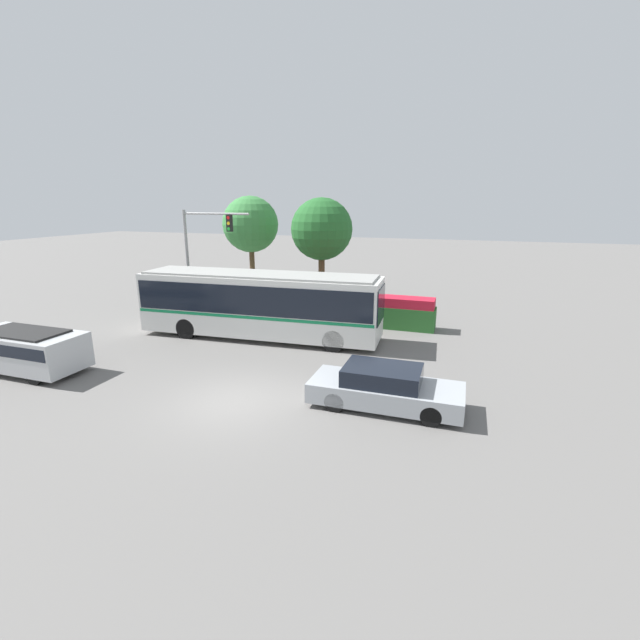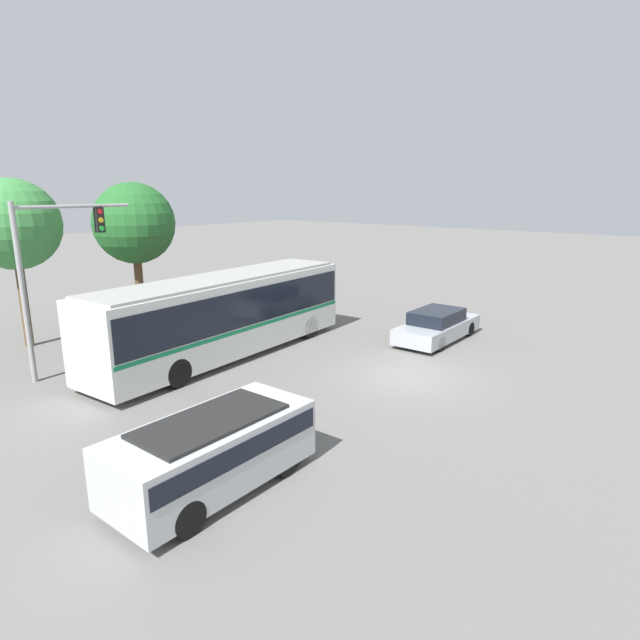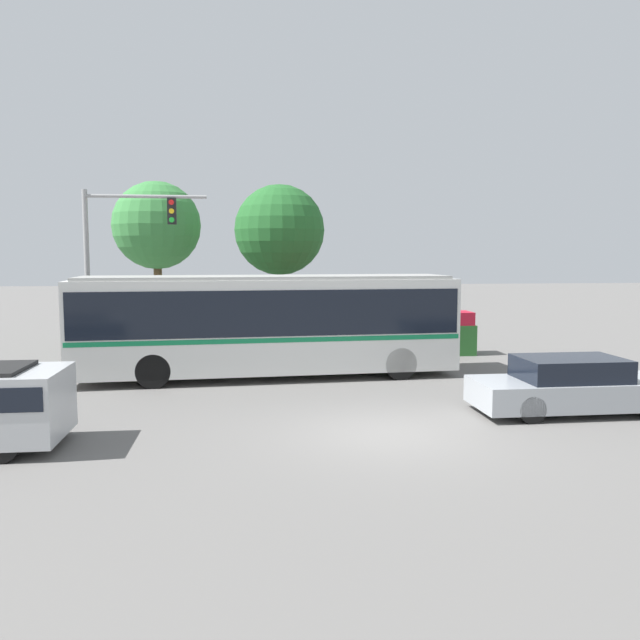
{
  "view_description": "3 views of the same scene",
  "coord_description": "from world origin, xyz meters",
  "px_view_note": "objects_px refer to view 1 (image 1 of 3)",
  "views": [
    {
      "loc": [
        7.03,
        -11.6,
        6.44
      ],
      "look_at": [
        1.71,
        3.98,
        1.96
      ],
      "focal_mm": 24.31,
      "sensor_mm": 36.0,
      "label": 1
    },
    {
      "loc": [
        -15.63,
        -8.48,
        6.4
      ],
      "look_at": [
        -0.73,
        3.37,
        1.67
      ],
      "focal_mm": 29.53,
      "sensor_mm": 36.0,
      "label": 2
    },
    {
      "loc": [
        -3.09,
        -13.28,
        3.82
      ],
      "look_at": [
        -0.77,
        6.11,
        1.85
      ],
      "focal_mm": 36.21,
      "sensor_mm": 36.0,
      "label": 3
    }
  ],
  "objects_px": {
    "sedan_foreground": "(385,388)",
    "street_tree_centre": "(322,230)",
    "city_bus": "(260,301)",
    "street_tree_left": "(251,225)",
    "traffic_light_pole": "(201,247)",
    "suv_left_lane": "(26,348)"
  },
  "relations": [
    {
      "from": "traffic_light_pole",
      "to": "street_tree_left",
      "type": "distance_m",
      "value": 4.75
    },
    {
      "from": "city_bus",
      "to": "traffic_light_pole",
      "type": "relative_size",
      "value": 1.97
    },
    {
      "from": "city_bus",
      "to": "sedan_foreground",
      "type": "bearing_deg",
      "value": -40.88
    },
    {
      "from": "city_bus",
      "to": "traffic_light_pole",
      "type": "height_order",
      "value": "traffic_light_pole"
    },
    {
      "from": "sedan_foreground",
      "to": "street_tree_centre",
      "type": "height_order",
      "value": "street_tree_centre"
    },
    {
      "from": "city_bus",
      "to": "suv_left_lane",
      "type": "relative_size",
      "value": 2.56
    },
    {
      "from": "suv_left_lane",
      "to": "sedan_foreground",
      "type": "bearing_deg",
      "value": 5.83
    },
    {
      "from": "city_bus",
      "to": "street_tree_centre",
      "type": "xyz_separation_m",
      "value": [
        0.81,
        7.02,
        3.02
      ]
    },
    {
      "from": "suv_left_lane",
      "to": "street_tree_left",
      "type": "bearing_deg",
      "value": 80.53
    },
    {
      "from": "sedan_foreground",
      "to": "street_tree_left",
      "type": "xyz_separation_m",
      "value": [
        -11.46,
        13.03,
        4.38
      ]
    },
    {
      "from": "city_bus",
      "to": "street_tree_left",
      "type": "xyz_separation_m",
      "value": [
        -4.27,
        7.52,
        3.21
      ]
    },
    {
      "from": "sedan_foreground",
      "to": "suv_left_lane",
      "type": "relative_size",
      "value": 1.05
    },
    {
      "from": "traffic_light_pole",
      "to": "street_tree_centre",
      "type": "distance_m",
      "value": 7.23
    },
    {
      "from": "city_bus",
      "to": "traffic_light_pole",
      "type": "bearing_deg",
      "value": 146.58
    },
    {
      "from": "city_bus",
      "to": "street_tree_centre",
      "type": "height_order",
      "value": "street_tree_centre"
    },
    {
      "from": "traffic_light_pole",
      "to": "street_tree_left",
      "type": "relative_size",
      "value": 0.88
    },
    {
      "from": "street_tree_left",
      "to": "street_tree_centre",
      "type": "height_order",
      "value": "street_tree_left"
    },
    {
      "from": "sedan_foreground",
      "to": "street_tree_centre",
      "type": "distance_m",
      "value": 14.67
    },
    {
      "from": "street_tree_left",
      "to": "suv_left_lane",
      "type": "bearing_deg",
      "value": -99.19
    },
    {
      "from": "city_bus",
      "to": "suv_left_lane",
      "type": "height_order",
      "value": "city_bus"
    },
    {
      "from": "city_bus",
      "to": "street_tree_left",
      "type": "height_order",
      "value": "street_tree_left"
    },
    {
      "from": "sedan_foreground",
      "to": "street_tree_left",
      "type": "height_order",
      "value": "street_tree_left"
    }
  ]
}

